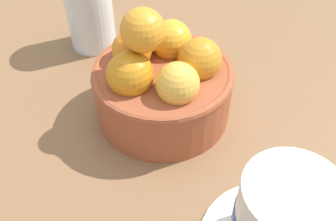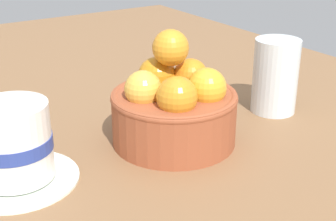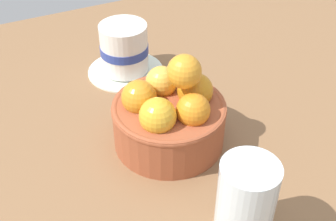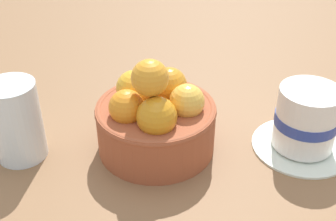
# 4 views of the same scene
# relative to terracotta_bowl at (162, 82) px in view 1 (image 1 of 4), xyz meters

# --- Properties ---
(ground_plane) EXTENTS (1.55, 0.93, 0.03)m
(ground_plane) POSITION_rel_terracotta_bowl_xyz_m (-0.00, 0.00, -0.06)
(ground_plane) COLOR brown
(terracotta_bowl) EXTENTS (0.15, 0.15, 0.14)m
(terracotta_bowl) POSITION_rel_terracotta_bowl_xyz_m (0.00, 0.00, 0.00)
(terracotta_bowl) COLOR #9E4C2D
(terracotta_bowl) RESTS_ON ground_plane
(water_glass) EXTENTS (0.06, 0.06, 0.10)m
(water_glass) POSITION_rel_terracotta_bowl_xyz_m (0.00, -0.17, 0.00)
(water_glass) COLOR silver
(water_glass) RESTS_ON ground_plane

